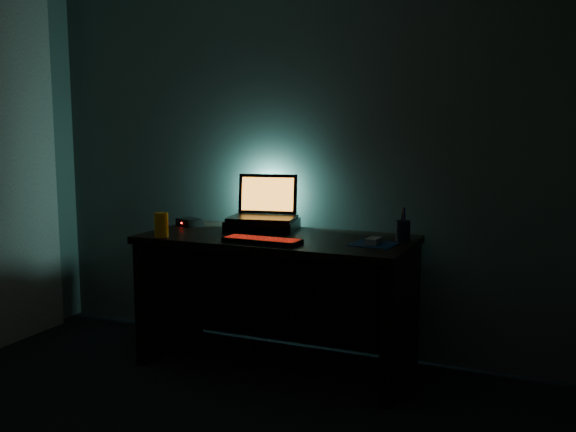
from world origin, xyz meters
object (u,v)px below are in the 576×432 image
object	(u,v)px
pen_cup	(403,231)
juice_glass	(161,225)
keyboard	(262,240)
laptop	(265,208)
router	(189,222)
mouse	(374,241)

from	to	relation	value
pen_cup	juice_glass	size ratio (longest dim) A/B	0.82
keyboard	juice_glass	bearing A→B (deg)	-173.40
laptop	pen_cup	bearing A→B (deg)	-17.44
pen_cup	laptop	bearing A→B (deg)	173.51
laptop	juice_glass	size ratio (longest dim) A/B	3.14
laptop	router	world-z (taller)	laptop
laptop	mouse	world-z (taller)	laptop
mouse	router	distance (m)	1.22
keyboard	mouse	bearing A→B (deg)	19.67
router	laptop	bearing A→B (deg)	35.58
keyboard	mouse	xyz separation A→B (m)	(0.55, 0.18, 0.01)
mouse	laptop	bearing A→B (deg)	165.72
laptop	keyboard	xyz separation A→B (m)	(0.19, -0.43, -0.11)
mouse	juice_glass	bearing A→B (deg)	-163.71
laptop	juice_glass	world-z (taller)	laptop
router	mouse	bearing A→B (deg)	16.68
laptop	juice_glass	xyz separation A→B (m)	(-0.40, -0.49, -0.05)
keyboard	router	size ratio (longest dim) A/B	2.49
laptop	router	size ratio (longest dim) A/B	2.50
juice_glass	pen_cup	bearing A→B (deg)	17.37
laptop	mouse	size ratio (longest dim) A/B	4.03
juice_glass	laptop	bearing A→B (deg)	50.92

